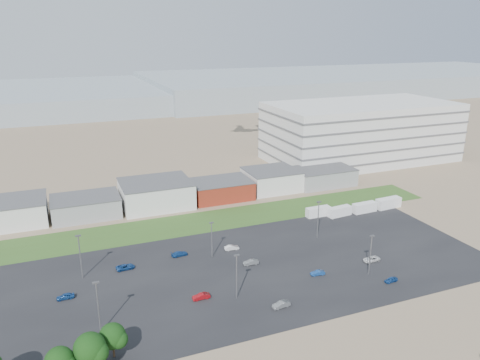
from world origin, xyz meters
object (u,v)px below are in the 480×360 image
parked_car_7 (251,262)px  parked_car_9 (125,267)px  parked_car_5 (65,296)px  parked_car_10 (76,354)px  parked_car_2 (391,280)px  parked_car_11 (232,248)px  parked_car_1 (318,273)px  parked_car_0 (371,259)px  parked_car_4 (201,296)px  parked_car_13 (281,305)px  box_trailer_a (318,212)px  parked_car_6 (179,254)px

parked_car_7 → parked_car_9: size_ratio=0.86×
parked_car_5 → parked_car_10: 20.48m
parked_car_9 → parked_car_2: bearing=-121.3°
parked_car_5 → parked_car_10: (0.96, -20.46, -0.04)m
parked_car_2 → parked_car_11: bearing=-141.7°
parked_car_1 → parked_car_11: (-13.94, 19.85, 0.06)m
parked_car_0 → parked_car_4: bearing=-90.4°
parked_car_7 → parked_car_13: (-1.46, -19.39, 0.02)m
parked_car_7 → parked_car_5: bearing=-87.8°
box_trailer_a → parked_car_10: (-73.35, -41.08, -0.86)m
box_trailer_a → parked_car_4: size_ratio=2.04×
parked_car_11 → parked_car_13: 28.69m
parked_car_11 → parked_car_10: bearing=129.6°
parked_car_0 → parked_car_1: size_ratio=1.27×
parked_car_1 → parked_car_4: size_ratio=0.90×
parked_car_10 → parked_car_6: bearing=-46.9°
parked_car_9 → parked_car_13: (27.41, -28.42, 0.03)m
parked_car_6 → parked_car_5: bearing=104.8°
parked_car_6 → parked_car_9: 13.98m
box_trailer_a → parked_car_4: bearing=-147.1°
parked_car_0 → parked_car_5: 71.85m
parked_car_7 → parked_car_11: (-1.45, 9.31, -0.01)m
parked_car_1 → parked_car_6: (-27.52, 21.53, 0.04)m
parked_car_9 → parked_car_11: 27.42m
parked_car_6 → parked_car_13: bearing=-161.7°
parked_car_10 → box_trailer_a: bearing=-66.7°
parked_car_1 → parked_car_10: (-54.27, -9.34, 0.02)m
parked_car_2 → parked_car_10: parked_car_10 is taller
parked_car_2 → parked_car_10: (-68.13, -0.38, 0.03)m
parked_car_0 → parked_car_2: size_ratio=1.33×
parked_car_4 → parked_car_13: bearing=57.8°
parked_car_1 → parked_car_7: parked_car_7 is taller
parked_car_6 → parked_car_10: 40.85m
parked_car_0 → parked_car_9: size_ratio=0.98×
parked_car_5 → parked_car_2: bearing=73.0°
parked_car_7 → parked_car_9: (-28.87, 9.04, -0.01)m
parked_car_5 → parked_car_9: 16.25m
parked_car_4 → parked_car_6: 21.23m
parked_car_2 → parked_car_6: parked_car_6 is taller
parked_car_9 → parked_car_10: bearing=152.0°
parked_car_6 → parked_car_9: bearing=92.3°
parked_car_0 → parked_car_1: 15.92m
parked_car_9 → parked_car_13: bearing=-140.0°
box_trailer_a → parked_car_13: (-33.03, -40.59, -0.80)m
box_trailer_a → parked_car_6: size_ratio=1.85×
box_trailer_a → parked_car_2: (-5.22, -40.70, -0.89)m
parked_car_2 → parked_car_11: 40.03m
parked_car_2 → parked_car_13: (-27.81, 0.11, 0.09)m
parked_car_2 → parked_car_9: bearing=-123.0°
parked_car_5 → parked_car_6: bearing=109.8°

